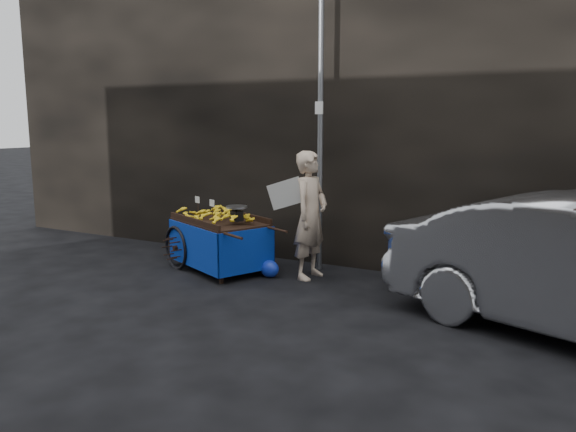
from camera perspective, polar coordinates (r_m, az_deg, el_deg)
The scene contains 6 objects.
ground at distance 7.59m, azimuth -3.11°, elevation -7.32°, with size 80.00×80.00×0.00m, color black.
building_wall at distance 9.43m, azimuth 7.25°, elevation 11.29°, with size 13.50×2.00×5.00m.
street_pole at distance 8.27m, azimuth 3.29°, elevation 8.19°, with size 0.12×0.10×4.00m.
banana_cart at distance 8.43m, azimuth -7.09°, elevation -0.95°, with size 2.20×1.64×1.09m.
vendor at distance 7.89m, azimuth 2.29°, elevation 0.09°, with size 0.83×0.69×1.81m.
plastic_bag at distance 8.06m, azimuth -1.88°, elevation -5.39°, with size 0.28×0.22×0.25m, color #1A35C5.
Camera 1 is at (3.79, -6.19, 2.20)m, focal length 35.00 mm.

